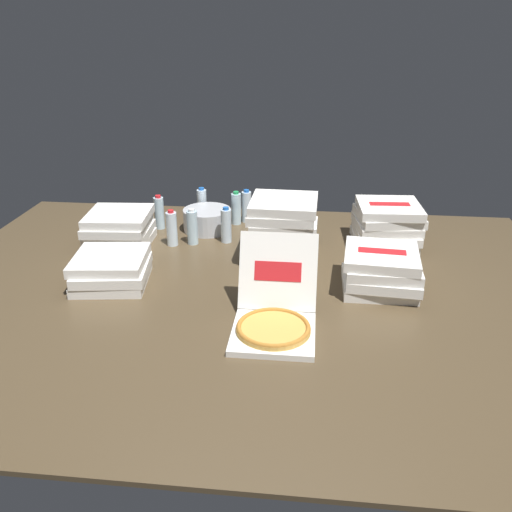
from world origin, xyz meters
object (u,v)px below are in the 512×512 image
Objects in this scene: water_bottle_5 at (172,229)px; pizza_stack_left_near at (387,224)px; water_bottle_0 at (192,227)px; water_bottle_4 at (246,207)px; water_bottle_6 at (236,209)px; pizza_stack_center_near at (119,229)px; water_bottle_3 at (226,225)px; pizza_stack_right_near at (381,270)px; open_pizza_box at (275,313)px; water_bottle_2 at (159,213)px; ice_bucket at (207,220)px; pizza_stack_right_mid at (111,269)px; pizza_stack_right_far at (283,229)px; water_bottle_1 at (202,204)px.

pizza_stack_left_near is at bearing 6.89° from water_bottle_5.
water_bottle_4 is (0.26, 0.40, 0.00)m from water_bottle_0.
water_bottle_4 is 1.00× the size of water_bottle_6.
water_bottle_0 is 1.00× the size of water_bottle_5.
pizza_stack_center_near is 1.80× the size of water_bottle_3.
water_bottle_6 is (0.20, 0.35, 0.00)m from water_bottle_0.
pizza_stack_right_near is 1.81× the size of water_bottle_6.
open_pizza_box is 1.36m from water_bottle_2.
water_bottle_6 is at bearing 50.76° from water_bottle_5.
pizza_stack_left_near is 1.87× the size of water_bottle_6.
water_bottle_6 reaches higher than ice_bucket.
open_pizza_box is at bearing -40.67° from pizza_stack_center_near.
pizza_stack_right_near is 1.12m from water_bottle_0.
ice_bucket is 1.38× the size of water_bottle_6.
water_bottle_4 is at bearing 77.89° from water_bottle_3.
pizza_stack_right_mid is 1.87× the size of water_bottle_2.
pizza_stack_center_near is 0.95m from pizza_stack_right_far.
pizza_stack_left_near is at bearing -14.74° from water_bottle_1.
pizza_stack_right_near is (1.31, 0.08, 0.02)m from pizza_stack_right_mid.
pizza_stack_left_near is 0.58m from pizza_stack_right_near.
open_pizza_box is at bearing -77.70° from water_bottle_4.
pizza_stack_center_near is at bearing 104.65° from pizza_stack_right_mid.
water_bottle_3 is at bearing 148.64° from pizza_stack_right_near.
water_bottle_2 reaches higher than pizza_stack_right_mid.
open_pizza_box reaches higher than water_bottle_3.
water_bottle_0 and water_bottle_3 have the same top height.
water_bottle_2 is at bearing 151.88° from pizza_stack_right_near.
open_pizza_box is 1.21m from ice_bucket.
pizza_stack_right_far is 0.99× the size of pizza_stack_right_near.
pizza_stack_center_near is 0.82m from water_bottle_4.
pizza_stack_right_near is at bearing -39.70° from water_bottle_1.
water_bottle_2 is (-0.26, 0.22, 0.00)m from water_bottle_0.
water_bottle_4 is (0.07, 0.35, 0.00)m from water_bottle_3.
water_bottle_6 is (0.32, 0.39, 0.00)m from water_bottle_5.
pizza_stack_right_far is at bearing -10.81° from water_bottle_5.
water_bottle_1 is 0.42m from water_bottle_3.
pizza_stack_right_mid is at bearing -176.44° from pizza_stack_right_near.
water_bottle_1 is 1.00× the size of water_bottle_4.
water_bottle_2 is (-1.36, 0.11, -0.02)m from pizza_stack_left_near.
pizza_stack_right_mid is 0.54m from water_bottle_5.
water_bottle_0 and water_bottle_5 have the same top height.
water_bottle_6 is at bearing 38.84° from ice_bucket.
pizza_stack_right_mid is 0.83m from ice_bucket.
pizza_stack_left_near is 1.37m from water_bottle_2.
water_bottle_0 is 1.00× the size of water_bottle_2.
pizza_stack_left_near is 1.23m from water_bottle_5.
water_bottle_4 reaches higher than pizza_stack_center_near.
pizza_stack_right_near is at bearing -34.88° from ice_bucket.
pizza_stack_right_far is (0.82, 0.38, 0.10)m from pizza_stack_right_mid.
water_bottle_3 reaches higher than pizza_stack_center_near.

